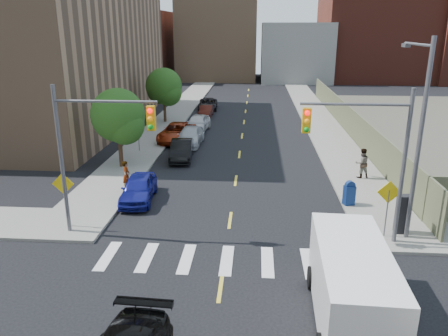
% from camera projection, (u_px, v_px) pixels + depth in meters
% --- Properties ---
extents(ground, '(160.00, 160.00, 0.00)m').
position_uv_depth(ground, '(216.00, 321.00, 14.51)').
color(ground, black).
rests_on(ground, ground).
extents(sidewalk_nw, '(3.50, 73.00, 0.15)m').
position_uv_depth(sidewalk_nw, '(184.00, 105.00, 54.40)').
color(sidewalk_nw, gray).
rests_on(sidewalk_nw, ground).
extents(sidewalk_ne, '(3.50, 73.00, 0.15)m').
position_uv_depth(sidewalk_ne, '(310.00, 106.00, 53.32)').
color(sidewalk_ne, gray).
rests_on(sidewalk_ne, ground).
extents(fence_north, '(0.12, 44.00, 2.50)m').
position_uv_depth(fence_north, '(347.00, 119.00, 40.02)').
color(fence_north, '#5F6043').
rests_on(fence_north, ground).
extents(building_nw, '(22.00, 30.00, 16.00)m').
position_uv_depth(building_nw, '(17.00, 41.00, 42.03)').
color(building_nw, '#8C6B4C').
rests_on(building_nw, ground).
extents(bg_bldg_west, '(14.00, 18.00, 12.00)m').
position_uv_depth(bg_bldg_west, '(132.00, 46.00, 80.60)').
color(bg_bldg_west, '#592319').
rests_on(bg_bldg_west, ground).
extents(bg_bldg_midwest, '(14.00, 16.00, 15.00)m').
position_uv_depth(bg_bldg_midwest, '(219.00, 37.00, 80.92)').
color(bg_bldg_midwest, '#8C6B4C').
rests_on(bg_bldg_midwest, ground).
extents(bg_bldg_center, '(12.00, 16.00, 10.00)m').
position_uv_depth(bg_bldg_center, '(295.00, 52.00, 78.82)').
color(bg_bldg_center, gray).
rests_on(bg_bldg_center, ground).
extents(bg_bldg_east, '(18.00, 18.00, 16.00)m').
position_uv_depth(bg_bldg_east, '(373.00, 35.00, 78.82)').
color(bg_bldg_east, '#592319').
rests_on(bg_bldg_east, ground).
extents(signal_nw, '(4.59, 0.30, 7.00)m').
position_uv_depth(signal_nw, '(92.00, 141.00, 19.22)').
color(signal_nw, '#59595E').
rests_on(signal_nw, ground).
extents(signal_ne, '(4.59, 0.30, 7.00)m').
position_uv_depth(signal_ne, '(369.00, 146.00, 18.39)').
color(signal_ne, '#59595E').
rests_on(signal_ne, ground).
extents(streetlight_ne, '(0.25, 3.70, 9.00)m').
position_uv_depth(streetlight_ne, '(418.00, 127.00, 18.87)').
color(streetlight_ne, '#59595E').
rests_on(streetlight_ne, ground).
extents(warn_sign_nw, '(1.06, 0.06, 2.83)m').
position_uv_depth(warn_sign_nw, '(64.00, 190.00, 20.60)').
color(warn_sign_nw, '#59595E').
rests_on(warn_sign_nw, ground).
extents(warn_sign_ne, '(1.06, 0.06, 2.83)m').
position_uv_depth(warn_sign_ne, '(388.00, 199.00, 19.56)').
color(warn_sign_ne, '#59595E').
rests_on(warn_sign_ne, ground).
extents(warn_sign_midwest, '(1.06, 0.06, 2.83)m').
position_uv_depth(warn_sign_midwest, '(138.00, 127.00, 33.41)').
color(warn_sign_midwest, '#59595E').
rests_on(warn_sign_midwest, ground).
extents(tree_west_near, '(3.66, 3.64, 5.52)m').
position_uv_depth(tree_west_near, '(118.00, 119.00, 29.22)').
color(tree_west_near, '#332114').
rests_on(tree_west_near, ground).
extents(tree_west_far, '(3.66, 3.64, 5.52)m').
position_uv_depth(tree_west_far, '(164.00, 89.00, 43.45)').
color(tree_west_far, '#332114').
rests_on(tree_west_far, ground).
extents(parked_car_blue, '(2.01, 4.34, 1.44)m').
position_uv_depth(parked_car_blue, '(139.00, 188.00, 24.40)').
color(parked_car_blue, navy).
rests_on(parked_car_blue, ground).
extents(parked_car_black, '(1.86, 4.44, 1.43)m').
position_uv_depth(parked_car_black, '(182.00, 150.00, 32.03)').
color(parked_car_black, black).
rests_on(parked_car_black, ground).
extents(parked_car_red, '(2.91, 5.63, 1.52)m').
position_uv_depth(parked_car_red, '(177.00, 132.00, 37.20)').
color(parked_car_red, maroon).
rests_on(parked_car_red, ground).
extents(parked_car_silver, '(2.18, 4.93, 1.41)m').
position_uv_depth(parked_car_silver, '(190.00, 136.00, 36.06)').
color(parked_car_silver, '#A8ACB0').
rests_on(parked_car_silver, ground).
extents(parked_car_white, '(2.23, 4.70, 1.55)m').
position_uv_depth(parked_car_white, '(198.00, 123.00, 40.72)').
color(parked_car_white, silver).
rests_on(parked_car_white, ground).
extents(parked_car_maroon, '(1.36, 3.73, 1.22)m').
position_uv_depth(parked_car_maroon, '(206.00, 111.00, 47.30)').
color(parked_car_maroon, '#3B120B').
rests_on(parked_car_maroon, ground).
extents(parked_car_grey, '(2.42, 4.78, 1.30)m').
position_uv_depth(parked_car_grey, '(208.00, 104.00, 51.55)').
color(parked_car_grey, black).
rests_on(parked_car_grey, ground).
extents(cargo_van, '(2.58, 5.84, 2.64)m').
position_uv_depth(cargo_van, '(351.00, 281.00, 14.29)').
color(cargo_van, white).
rests_on(cargo_van, ground).
extents(mailbox, '(0.65, 0.57, 1.35)m').
position_uv_depth(mailbox, '(349.00, 193.00, 23.47)').
color(mailbox, navy).
rests_on(mailbox, sidewalk_ne).
extents(payphone, '(0.57, 0.47, 1.85)m').
position_uv_depth(payphone, '(402.00, 214.00, 20.19)').
color(payphone, black).
rests_on(payphone, sidewalk_ne).
extents(pedestrian_west, '(0.56, 0.73, 1.78)m').
position_uv_depth(pedestrian_west, '(126.00, 176.00, 25.53)').
color(pedestrian_west, gray).
rests_on(pedestrian_west, sidewalk_nw).
extents(pedestrian_east, '(1.09, 0.94, 1.92)m').
position_uv_depth(pedestrian_east, '(362.00, 163.00, 27.63)').
color(pedestrian_east, gray).
rests_on(pedestrian_east, sidewalk_ne).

